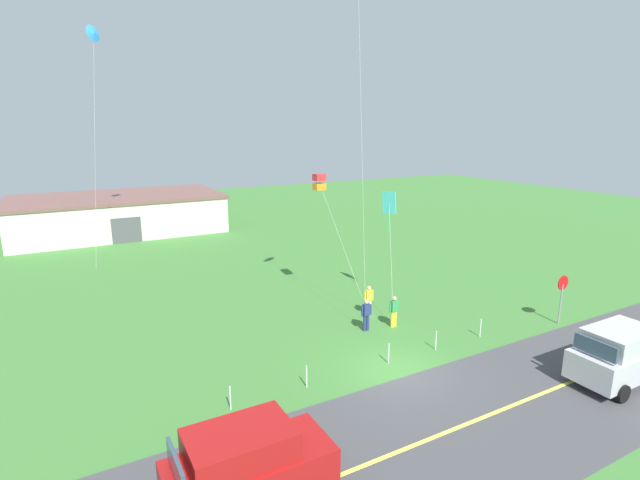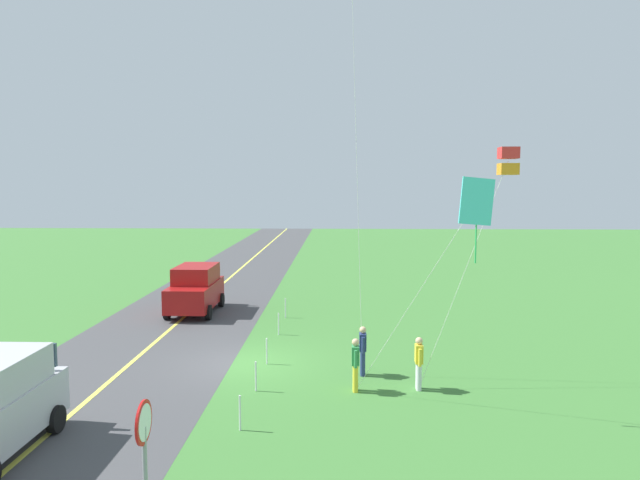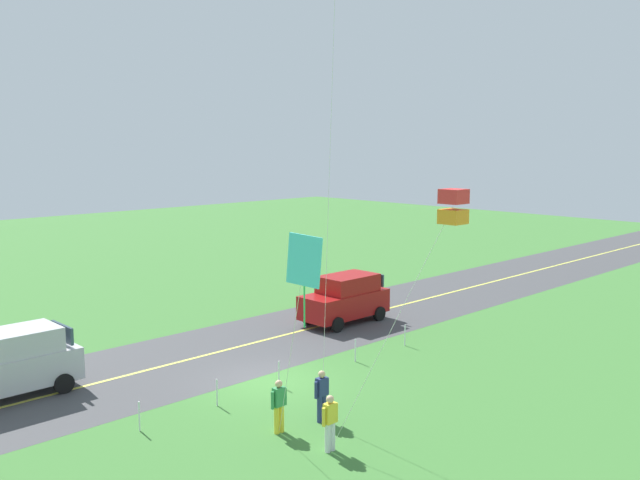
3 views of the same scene
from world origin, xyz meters
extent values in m
cube|color=#3D7533|center=(0.00, 0.00, -0.05)|extent=(120.00, 120.00, 0.10)
cube|color=#424244|center=(0.00, -4.00, 0.00)|extent=(120.00, 7.00, 0.00)
cube|color=#E5E04C|center=(0.00, -4.00, 0.01)|extent=(120.00, 0.16, 0.00)
cube|color=#334756|center=(5.31, -4.80, 1.84)|extent=(0.10, 1.62, 0.60)
cylinder|color=black|center=(5.75, -3.85, 0.34)|extent=(0.68, 0.22, 0.68)
cube|color=maroon|center=(-7.78, -3.70, 0.89)|extent=(4.40, 1.90, 1.10)
cube|color=maroon|center=(-8.03, -3.70, 1.84)|extent=(2.73, 1.75, 0.80)
cube|color=#334756|center=(-6.94, -3.70, 1.84)|extent=(0.10, 1.62, 0.64)
cube|color=#334756|center=(-9.65, -3.70, 1.84)|extent=(0.10, 1.62, 0.60)
cylinder|color=black|center=(-6.35, -2.75, 0.34)|extent=(0.68, 0.22, 0.68)
cylinder|color=black|center=(-6.35, -4.65, 0.34)|extent=(0.68, 0.22, 0.68)
cylinder|color=black|center=(-9.21, -2.75, 0.34)|extent=(0.68, 0.22, 0.68)
cylinder|color=black|center=(-9.21, -4.65, 0.34)|extent=(0.68, 0.22, 0.68)
cylinder|color=red|center=(10.18, -0.10, 2.18)|extent=(0.76, 0.04, 0.76)
cylinder|color=white|center=(10.18, -0.07, 2.18)|extent=(0.62, 0.01, 0.62)
cylinder|color=yellow|center=(2.51, 3.66, 0.41)|extent=(0.16, 0.16, 0.82)
cylinder|color=yellow|center=(2.69, 3.66, 0.41)|extent=(0.16, 0.16, 0.82)
cube|color=#338C4C|center=(2.60, 3.66, 1.10)|extent=(0.36, 0.22, 0.56)
cylinder|color=#338C4C|center=(2.36, 3.66, 1.05)|extent=(0.10, 0.10, 0.52)
cylinder|color=#338C4C|center=(2.84, 3.66, 1.05)|extent=(0.10, 0.10, 0.52)
sphere|color=#D8AD84|center=(2.60, 3.66, 1.49)|extent=(0.22, 0.22, 0.22)
cylinder|color=silver|center=(2.30, 5.56, 0.41)|extent=(0.16, 0.16, 0.82)
cylinder|color=silver|center=(2.48, 5.56, 0.41)|extent=(0.16, 0.16, 0.82)
cube|color=yellow|center=(2.39, 5.56, 1.10)|extent=(0.36, 0.22, 0.56)
cylinder|color=yellow|center=(2.15, 5.56, 1.05)|extent=(0.10, 0.10, 0.52)
cylinder|color=yellow|center=(2.63, 5.56, 1.05)|extent=(0.10, 0.10, 0.52)
sphere|color=#D8AD84|center=(2.39, 5.56, 1.49)|extent=(0.22, 0.22, 0.22)
cylinder|color=navy|center=(1.04, 3.93, 0.41)|extent=(0.16, 0.16, 0.82)
cylinder|color=navy|center=(1.22, 3.93, 0.41)|extent=(0.16, 0.16, 0.82)
cube|color=navy|center=(1.13, 3.93, 1.10)|extent=(0.36, 0.22, 0.56)
cylinder|color=navy|center=(0.89, 3.93, 1.05)|extent=(0.10, 0.10, 0.52)
cylinder|color=navy|center=(1.37, 3.93, 1.05)|extent=(0.10, 0.10, 0.52)
sphere|color=#D8AD84|center=(1.13, 3.93, 1.49)|extent=(0.22, 0.22, 0.22)
cylinder|color=silver|center=(3.49, 5.18, 2.85)|extent=(1.80, 3.05, 5.72)
cube|color=#4CD8D8|center=(4.38, 6.69, 5.71)|extent=(0.29, 0.98, 1.27)
cylinder|color=green|center=(4.38, 6.69, 4.81)|extent=(0.04, 0.04, 1.40)
cylinder|color=silver|center=(1.69, 6.99, 3.43)|extent=(1.42, 2.88, 6.87)
cube|color=red|center=(0.98, 8.43, 7.11)|extent=(0.56, 0.56, 0.36)
cube|color=orange|center=(0.98, 8.43, 6.61)|extent=(0.56, 0.56, 0.36)
cylinder|color=silver|center=(0.54, 3.68, 8.15)|extent=(1.20, 0.53, 16.30)
cylinder|color=silver|center=(-6.87, 0.70, 0.45)|extent=(0.05, 0.05, 0.90)
cylinder|color=silver|center=(-3.83, 0.70, 0.45)|extent=(0.05, 0.05, 0.90)
cylinder|color=silver|center=(0.07, 0.70, 0.45)|extent=(0.05, 0.05, 0.90)
cylinder|color=silver|center=(2.69, 0.70, 0.45)|extent=(0.05, 0.05, 0.90)
cylinder|color=silver|center=(5.47, 0.70, 0.45)|extent=(0.05, 0.05, 0.90)
camera|label=1|loc=(-11.39, -14.02, 9.80)|focal=26.80mm
camera|label=2|loc=(19.53, 3.17, 6.17)|focal=32.85mm
camera|label=3|loc=(15.05, 18.24, 8.41)|focal=38.61mm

